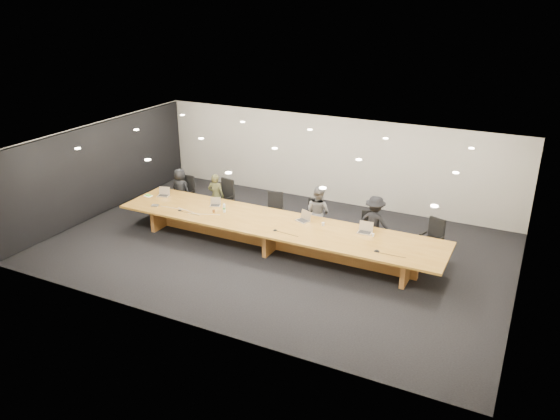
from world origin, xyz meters
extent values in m
plane|color=black|center=(0.00, 0.00, 0.00)|extent=(12.00, 12.00, 0.00)
cube|color=silver|center=(0.00, 4.00, 1.40)|extent=(12.00, 0.02, 2.80)
cube|color=black|center=(-5.94, 0.00, 1.37)|extent=(0.08, 7.84, 2.74)
cube|color=#8E5E1E|center=(0.00, 0.00, 0.72)|extent=(9.00, 1.80, 0.06)
cube|color=brown|center=(0.00, 0.00, 0.34)|extent=(7.65, 0.15, 0.69)
cube|color=brown|center=(-3.60, 0.00, 0.34)|extent=(0.12, 1.26, 0.69)
cube|color=brown|center=(0.00, 0.00, 0.34)|extent=(0.12, 1.26, 0.69)
cube|color=brown|center=(3.60, 0.00, 0.34)|extent=(0.12, 1.26, 0.69)
imported|color=black|center=(-3.94, 1.23, 0.66)|extent=(0.66, 0.45, 1.33)
imported|color=#35351D|center=(-2.58, 1.16, 0.69)|extent=(0.55, 0.40, 1.38)
imported|color=#535355|center=(0.73, 1.20, 0.74)|extent=(0.85, 0.75, 1.49)
imported|color=black|center=(2.35, 1.18, 0.74)|extent=(1.02, 0.67, 1.48)
cylinder|color=silver|center=(-1.58, 0.03, 0.87)|extent=(0.09, 0.09, 0.23)
cylinder|color=brown|center=(-1.83, -0.12, 0.79)|extent=(0.09, 0.09, 0.09)
cone|color=silver|center=(1.22, 0.37, 0.80)|extent=(0.09, 0.09, 0.09)
cone|color=white|center=(2.58, 0.31, 0.79)|extent=(0.08, 0.08, 0.08)
cube|color=white|center=(-4.28, 0.10, 0.76)|extent=(0.24, 0.21, 0.01)
cube|color=#4FC334|center=(-4.28, 0.11, 0.78)|extent=(0.18, 0.13, 0.03)
cube|color=#A0A0A4|center=(-3.59, -0.45, 0.76)|extent=(0.23, 0.20, 0.03)
cone|color=black|center=(-2.75, -0.42, 0.76)|extent=(0.13, 0.13, 0.03)
cone|color=black|center=(0.23, -0.45, 0.76)|extent=(0.13, 0.13, 0.03)
cone|color=black|center=(2.91, -0.45, 0.77)|extent=(0.18, 0.18, 0.03)
camera|label=1|loc=(6.00, -11.75, 6.42)|focal=35.00mm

